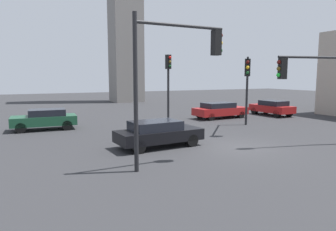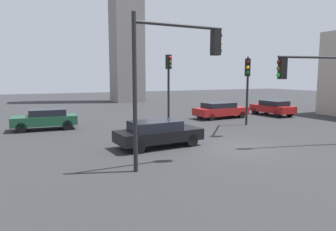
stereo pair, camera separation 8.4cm
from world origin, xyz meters
name	(u,v)px [view 1 (the left image)]	position (x,y,z in m)	size (l,w,h in m)	color
ground_plane	(236,147)	(0.00, 0.00, 0.00)	(109.39, 109.39, 0.00)	#2D2D30
traffic_light_0	(168,76)	(0.09, 7.85, 3.49)	(0.37, 0.48, 5.00)	black
traffic_light_1	(177,62)	(-4.08, -1.46, 4.04)	(3.87, 0.35, 5.72)	black
traffic_light_2	(247,77)	(3.72, 3.73, 3.47)	(3.02, 3.52, 4.72)	black
traffic_light_3	(316,79)	(3.66, -1.44, 3.36)	(4.23, 1.18, 4.60)	black
car_0	(45,119)	(-8.11, 9.49, 0.73)	(4.09, 1.95, 1.35)	#19472D
car_2	(220,110)	(5.48, 9.11, 0.70)	(4.66, 2.07, 1.31)	maroon
car_3	(272,107)	(10.76, 8.60, 0.72)	(1.92, 4.00, 1.34)	maroon
car_4	(158,133)	(-3.43, 1.78, 0.70)	(4.38, 2.07, 1.31)	black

